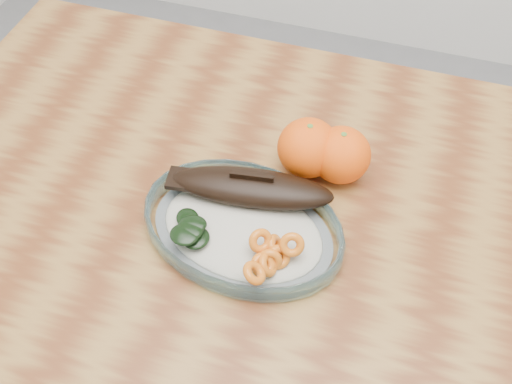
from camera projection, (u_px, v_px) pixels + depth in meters
The scene contains 4 objects.
dining_table at pixel (282, 269), 0.95m from camera, with size 1.20×0.80×0.75m.
plated_meal at pixel (243, 224), 0.86m from camera, with size 0.58×0.58×0.08m.
orange_left at pixel (308, 148), 0.92m from camera, with size 0.09×0.09×0.09m, color #FF3D05.
orange_right at pixel (341, 155), 0.91m from camera, with size 0.09×0.09×0.09m, color #FF3D05.
Camera 1 is at (0.12, -0.52, 1.45)m, focal length 45.00 mm.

